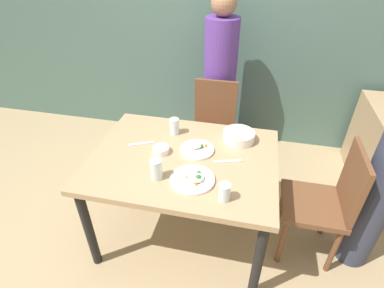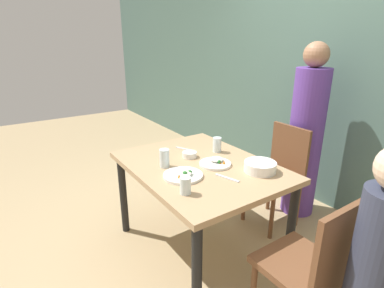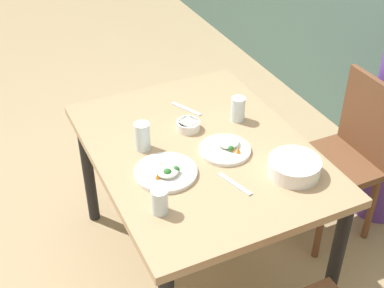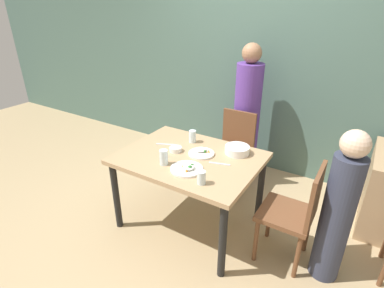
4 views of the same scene
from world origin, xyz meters
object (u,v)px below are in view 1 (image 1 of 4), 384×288
(chair_adult_spot, at_px, (213,127))
(plate_rice_adult, at_px, (197,148))
(glass_water_tall, at_px, (174,126))
(chair_child_spot, at_px, (325,201))
(person_child, at_px, (378,196))
(person_adult, at_px, (219,87))
(bowl_curry, at_px, (239,136))

(chair_adult_spot, xyz_separation_m, plate_rice_adult, (-0.00, -0.71, 0.26))
(chair_adult_spot, xyz_separation_m, glass_water_tall, (-0.20, -0.54, 0.30))
(chair_child_spot, relative_size, person_child, 0.72)
(person_adult, relative_size, plate_rice_adult, 6.86)
(chair_child_spot, height_order, person_child, person_child)
(person_adult, distance_m, plate_rice_adult, 1.03)
(bowl_curry, distance_m, glass_water_tall, 0.46)
(person_adult, height_order, plate_rice_adult, person_adult)
(chair_adult_spot, bearing_deg, person_adult, 90.00)
(person_child, distance_m, bowl_curry, 0.93)
(chair_adult_spot, bearing_deg, glass_water_tall, -110.64)
(person_child, relative_size, bowl_curry, 5.60)
(chair_adult_spot, distance_m, person_child, 1.38)
(glass_water_tall, bearing_deg, person_adult, 76.76)
(chair_adult_spot, relative_size, plate_rice_adult, 3.86)
(chair_child_spot, bearing_deg, bowl_curry, -110.14)
(bowl_curry, bearing_deg, chair_child_spot, -20.14)
(chair_adult_spot, distance_m, plate_rice_adult, 0.75)
(chair_adult_spot, relative_size, bowl_curry, 4.04)
(chair_child_spot, height_order, glass_water_tall, chair_child_spot)
(chair_adult_spot, xyz_separation_m, person_child, (1.15, -0.75, 0.11))
(chair_adult_spot, height_order, plate_rice_adult, chair_adult_spot)
(bowl_curry, bearing_deg, person_adult, 107.09)
(chair_child_spot, bearing_deg, person_adult, -140.92)
(person_adult, xyz_separation_m, person_child, (1.15, -1.07, -0.14))
(person_adult, xyz_separation_m, glass_water_tall, (-0.20, -0.86, 0.05))
(person_adult, bearing_deg, plate_rice_adult, -90.07)
(chair_adult_spot, height_order, bowl_curry, chair_adult_spot)
(glass_water_tall, bearing_deg, plate_rice_adult, -40.47)
(person_adult, height_order, glass_water_tall, person_adult)
(chair_child_spot, bearing_deg, person_child, 90.00)
(person_adult, relative_size, bowl_curry, 7.17)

